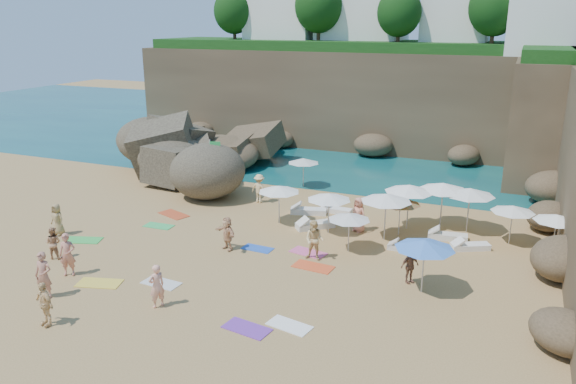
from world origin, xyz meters
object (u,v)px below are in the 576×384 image
at_px(person_stand_6, 157,286).
at_px(person_stand_3, 410,266).
at_px(rock_outcrop, 179,179).
at_px(person_stand_5, 228,174).
at_px(lounger_0, 336,210).
at_px(person_stand_0, 44,275).
at_px(parasol_0, 303,161).
at_px(flag_pole, 212,161).
at_px(person_stand_4, 359,214).
at_px(parasol_1, 409,188).
at_px(person_stand_2, 259,188).
at_px(parasol_2, 470,192).
at_px(person_stand_1, 53,243).

bearing_deg(person_stand_6, person_stand_3, 152.18).
height_order(rock_outcrop, person_stand_5, rock_outcrop).
bearing_deg(lounger_0, person_stand_0, -116.08).
xyz_separation_m(parasol_0, lounger_0, (3.57, -4.03, -1.63)).
height_order(person_stand_0, person_stand_3, person_stand_0).
bearing_deg(person_stand_5, person_stand_0, -97.63).
bearing_deg(flag_pole, person_stand_4, -11.72).
height_order(rock_outcrop, parasol_1, parasol_1).
height_order(rock_outcrop, person_stand_2, rock_outcrop).
bearing_deg(person_stand_6, person_stand_2, -143.79).
xyz_separation_m(lounger_0, person_stand_6, (-2.90, -13.05, 0.73)).
distance_m(rock_outcrop, person_stand_4, 14.93).
relative_size(rock_outcrop, person_stand_3, 6.00).
bearing_deg(parasol_2, person_stand_4, -158.52).
distance_m(parasol_0, person_stand_6, 17.11).
xyz_separation_m(person_stand_0, person_stand_2, (2.59, 14.13, -0.09)).
relative_size(rock_outcrop, person_stand_1, 5.86).
distance_m(person_stand_0, person_stand_1, 3.99).
bearing_deg(flag_pole, person_stand_6, -68.97).
bearing_deg(flag_pole, lounger_0, 2.35).
distance_m(flag_pole, parasol_1, 12.03).
relative_size(parasol_2, person_stand_6, 1.43).
xyz_separation_m(lounger_0, person_stand_4, (1.96, -2.34, 0.77)).
relative_size(lounger_0, person_stand_6, 1.02).
relative_size(flag_pole, person_stand_2, 2.09).
xyz_separation_m(parasol_0, parasol_1, (7.78, -5.02, 0.43)).
height_order(rock_outcrop, lounger_0, rock_outcrop).
bearing_deg(person_stand_0, person_stand_2, 68.86).
distance_m(rock_outcrop, person_stand_0, 17.32).
distance_m(rock_outcrop, flag_pole, 5.67).
relative_size(person_stand_4, person_stand_6, 1.05).
height_order(lounger_0, person_stand_0, person_stand_0).
xyz_separation_m(rock_outcrop, person_stand_2, (7.32, -2.50, 0.87)).
distance_m(parasol_0, lounger_0, 5.62).
relative_size(person_stand_1, person_stand_6, 0.87).
bearing_deg(person_stand_4, person_stand_2, -170.49).
xyz_separation_m(parasol_1, person_stand_0, (-11.62, -13.15, -1.24)).
distance_m(person_stand_2, person_stand_4, 7.16).
bearing_deg(person_stand_5, parasol_2, -20.96).
distance_m(person_stand_4, person_stand_6, 11.76).
bearing_deg(flag_pole, person_stand_0, -88.40).
bearing_deg(person_stand_1, parasol_2, -163.61).
relative_size(rock_outcrop, person_stand_0, 4.63).
xyz_separation_m(parasol_1, lounger_0, (-4.21, 1.00, -2.06)).
bearing_deg(flag_pole, parasol_1, -3.23).
bearing_deg(parasol_2, person_stand_2, 178.64).
distance_m(flag_pole, parasol_0, 6.09).
height_order(parasol_0, person_stand_5, parasol_0).
height_order(parasol_1, person_stand_0, parasol_1).
xyz_separation_m(rock_outcrop, person_stand_0, (4.73, -16.64, 0.96)).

